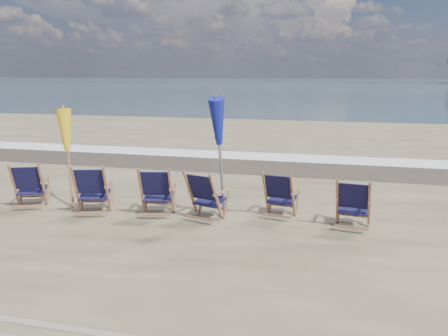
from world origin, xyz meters
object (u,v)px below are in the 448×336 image
object	(u,v)px
beach_chair_2	(171,192)
beach_chair_5	(369,206)
umbrella_yellow	(67,135)
beach_chair_0	(43,185)
beach_chair_4	(293,196)
umbrella_blue	(221,124)
beach_chair_3	(216,198)
beach_chair_1	(107,190)

from	to	relation	value
beach_chair_2	beach_chair_5	distance (m)	3.61
beach_chair_2	umbrella_yellow	world-z (taller)	umbrella_yellow
beach_chair_0	beach_chair_5	distance (m)	6.35
beach_chair_4	umbrella_blue	xyz separation A→B (m)	(-1.31, -0.27, 1.34)
umbrella_blue	beach_chair_3	bearing A→B (deg)	-98.50
umbrella_yellow	umbrella_blue	distance (m)	3.25
beach_chair_2	umbrella_yellow	xyz separation A→B (m)	(-2.27, 0.19, 0.99)
beach_chair_4	umbrella_blue	bearing A→B (deg)	21.55
beach_chair_1	umbrella_yellow	world-z (taller)	umbrella_yellow
umbrella_blue	beach_chair_1	bearing A→B (deg)	-173.04
beach_chair_1	beach_chair_4	size ratio (longest dim) A/B	1.09
beach_chair_2	beach_chair_3	bearing A→B (deg)	158.89
beach_chair_2	beach_chair_4	distance (m)	2.30
beach_chair_0	umbrella_blue	bearing A→B (deg)	160.42
beach_chair_4	umbrella_yellow	distance (m)	4.66
beach_chair_2	beach_chair_0	bearing A→B (deg)	-10.23
beach_chair_3	umbrella_blue	size ratio (longest dim) A/B	0.42
beach_chair_2	umbrella_blue	distance (m)	1.63
beach_chair_3	umbrella_blue	distance (m)	1.34
beach_chair_3	umbrella_yellow	xyz separation A→B (m)	(-3.20, 0.34, 1.00)
beach_chair_4	beach_chair_2	bearing A→B (deg)	18.89
beach_chair_3	umbrella_yellow	bearing A→B (deg)	9.59
beach_chair_0	beach_chair_5	xyz separation A→B (m)	(6.35, 0.11, -0.01)
beach_chair_2	umbrella_blue	bearing A→B (deg)	173.62
beach_chair_3	umbrella_blue	xyz separation A→B (m)	(0.04, 0.24, 1.32)
beach_chair_0	umbrella_blue	world-z (taller)	umbrella_blue
beach_chair_0	beach_chair_5	bearing A→B (deg)	158.92
beach_chair_0	umbrella_yellow	distance (m)	1.14
beach_chair_3	umbrella_blue	world-z (taller)	umbrella_blue
beach_chair_0	beach_chair_2	size ratio (longest dim) A/B	0.97
beach_chair_1	beach_chair_4	distance (m)	3.56
beach_chair_3	umbrella_yellow	size ratio (longest dim) A/B	0.49
beach_chair_0	umbrella_yellow	xyz separation A→B (m)	(0.47, 0.26, 1.01)
beach_chair_0	beach_chair_2	xyz separation A→B (m)	(2.74, 0.07, 0.01)
beach_chair_2	beach_chair_4	size ratio (longest dim) A/B	1.07
beach_chair_0	beach_chair_4	distance (m)	5.03
beach_chair_3	beach_chair_4	size ratio (longest dim) A/B	1.05
beach_chair_0	beach_chair_4	bearing A→B (deg)	162.85
beach_chair_2	beach_chair_5	world-z (taller)	beach_chair_2
beach_chair_0	beach_chair_3	bearing A→B (deg)	156.65
beach_chair_0	beach_chair_3	distance (m)	3.67
beach_chair_0	beach_chair_5	world-z (taller)	beach_chair_0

